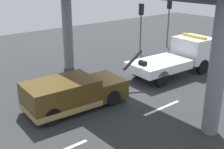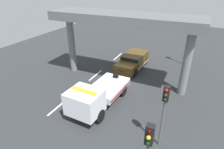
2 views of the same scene
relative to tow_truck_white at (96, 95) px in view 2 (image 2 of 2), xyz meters
The scene contains 10 objects.
ground_plane 5.10m from the tow_truck_white, behind, with size 60.00×40.00×0.10m, color #2D3033.
lane_stripe_west 11.38m from the tow_truck_white, 165.26° to the right, with size 2.60×0.16×0.01m, color silver.
lane_stripe_mid 5.85m from the tow_truck_white, 149.79° to the right, with size 2.60×0.16×0.01m, color silver.
lane_stripe_east 3.29m from the tow_truck_white, 69.89° to the right, with size 2.60×0.16×0.01m, color silver.
tow_truck_white is the anchor object (origin of this frame).
towed_van_green 8.51m from the tow_truck_white, behind, with size 5.31×2.46×1.58m.
overpass_structure 6.82m from the tow_truck_white, behind, with size 3.60×13.50×6.53m.
traffic_light_near 13.19m from the tow_truck_white, 156.21° to the left, with size 0.39×0.32×4.46m.
traffic_light_far 5.78m from the tow_truck_white, 73.34° to the left, with size 0.39×0.32×4.15m.
traffic_light_mid 7.57m from the tow_truck_white, 46.03° to the left, with size 0.39×0.32×4.37m.
Camera 2 is at (15.36, 6.15, 9.12)m, focal length 30.17 mm.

